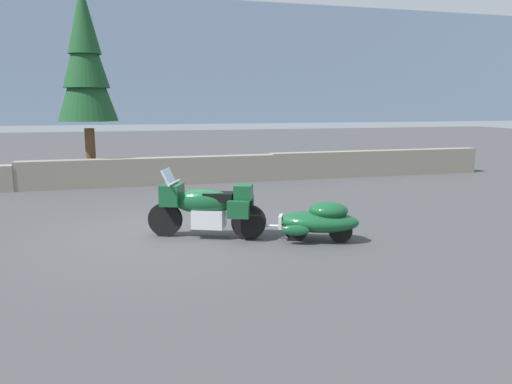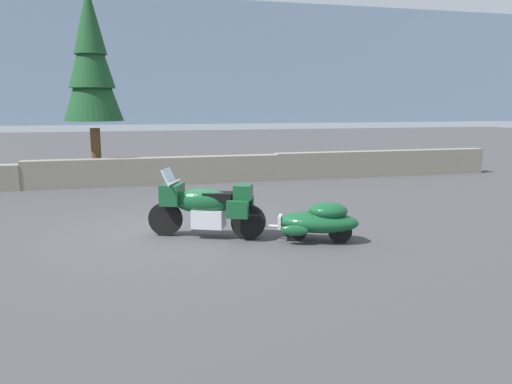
% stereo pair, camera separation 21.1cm
% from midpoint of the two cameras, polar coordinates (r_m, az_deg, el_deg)
% --- Properties ---
extents(ground_plane, '(80.00, 80.00, 0.00)m').
position_cam_midpoint_polar(ground_plane, '(10.05, -10.27, -4.71)').
color(ground_plane, '#424244').
extents(stone_guard_wall, '(24.00, 0.54, 0.91)m').
position_cam_midpoint_polar(stone_guard_wall, '(16.06, -12.41, 2.30)').
color(stone_guard_wall, gray).
rests_on(stone_guard_wall, ground).
extents(distant_ridgeline, '(240.00, 80.00, 16.00)m').
position_cam_midpoint_polar(distant_ridgeline, '(106.00, -15.40, 12.69)').
color(distant_ridgeline, '#7F93AD').
rests_on(distant_ridgeline, ground).
extents(touring_motorcycle, '(2.18, 1.27, 1.33)m').
position_cam_midpoint_polar(touring_motorcycle, '(9.50, -6.46, -1.61)').
color(touring_motorcycle, black).
rests_on(touring_motorcycle, ground).
extents(car_shaped_trailer, '(2.17, 1.23, 0.76)m').
position_cam_midpoint_polar(car_shaped_trailer, '(9.27, 6.67, -3.25)').
color(car_shaped_trailer, black).
rests_on(car_shaped_trailer, ground).
extents(pine_tree_tall, '(1.84, 1.84, 6.21)m').
position_cam_midpoint_polar(pine_tree_tall, '(16.75, -19.53, 14.15)').
color(pine_tree_tall, brown).
rests_on(pine_tree_tall, ground).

